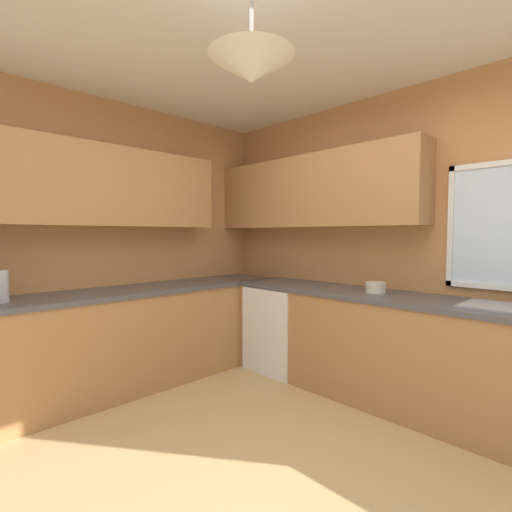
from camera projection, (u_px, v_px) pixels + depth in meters
The scene contains 7 objects.
ground_plane at pixel (252, 491), 2.02m from camera, with size 9.24×9.24×0.00m, color tan.
room_shell at pixel (234, 171), 2.94m from camera, with size 4.32×3.85×2.69m.
counter_run_left at pixel (110, 342), 3.28m from camera, with size 0.65×3.46×0.89m.
counter_run_back at pixel (416, 354), 2.93m from camera, with size 3.41×0.65×0.89m.
dishwasher at pixel (284, 328), 3.87m from camera, with size 0.60×0.60×0.85m, color white.
kettle at pixel (0, 287), 2.68m from camera, with size 0.11×0.11×0.23m, color #B7B7BC.
bowl at pixel (376, 287), 3.15m from camera, with size 0.16×0.16×0.09m, color beige.
Camera 1 is at (1.41, -1.34, 1.38)m, focal length 26.51 mm.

